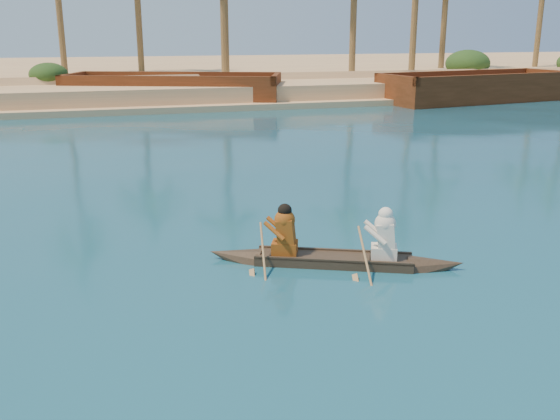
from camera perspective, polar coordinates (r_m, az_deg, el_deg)
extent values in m
plane|color=#0B324A|center=(16.35, 12.21, -0.36)|extent=(160.00, 160.00, 0.00)
cube|color=#DEB37D|center=(40.67, -5.79, 9.75)|extent=(150.00, 8.00, 0.50)
cube|color=#DEB37D|center=(62.29, -9.82, 12.16)|extent=(150.00, 50.00, 1.50)
cube|color=#632C15|center=(41.20, -9.67, 10.23)|extent=(14.21, 8.98, 1.69)
cube|color=#632C15|center=(44.46, 17.46, 10.14)|extent=(13.83, 6.33, 1.67)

